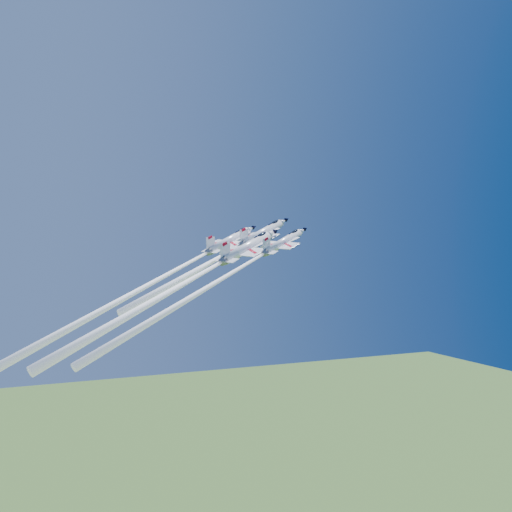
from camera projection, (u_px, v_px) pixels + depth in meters
name	position (u px, v px, depth m)	size (l,w,h in m)	color
jet_lead	(219.00, 258.00, 117.67)	(34.28, 15.65, 29.81)	white
jet_left	(148.00, 285.00, 110.94)	(45.21, 20.02, 47.02)	white
jet_right	(216.00, 283.00, 104.51)	(39.41, 17.51, 40.31)	white
jet_slot	(181.00, 285.00, 106.13)	(41.37, 18.67, 38.77)	white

